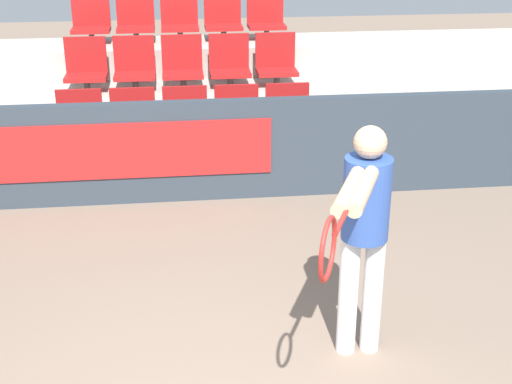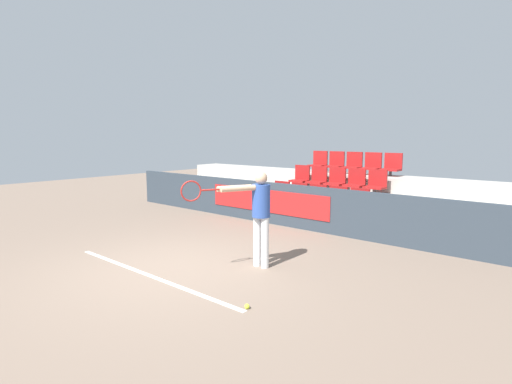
# 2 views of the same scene
# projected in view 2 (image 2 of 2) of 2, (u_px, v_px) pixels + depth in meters

# --- Properties ---
(ground_plane) EXTENTS (30.00, 30.00, 0.00)m
(ground_plane) POSITION_uv_depth(u_px,v_px,m) (173.00, 268.00, 6.61)
(ground_plane) COLOR #7A6656
(court_baseline) EXTENTS (4.04, 0.08, 0.01)m
(court_baseline) POSITION_uv_depth(u_px,v_px,m) (149.00, 275.00, 6.26)
(court_baseline) COLOR white
(court_baseline) RESTS_ON ground
(barrier_wall) EXTENTS (12.19, 0.14, 1.03)m
(barrier_wall) POSITION_uv_depth(u_px,v_px,m) (300.00, 207.00, 9.39)
(barrier_wall) COLOR #2D3842
(barrier_wall) RESTS_ON ground
(bleacher_tier_front) EXTENTS (11.79, 0.95, 0.37)m
(bleacher_tier_front) POSITION_uv_depth(u_px,v_px,m) (313.00, 217.00, 9.84)
(bleacher_tier_front) COLOR #ADA89E
(bleacher_tier_front) RESTS_ON ground
(bleacher_tier_middle) EXTENTS (11.79, 0.95, 0.75)m
(bleacher_tier_middle) POSITION_uv_depth(u_px,v_px,m) (333.00, 205.00, 10.54)
(bleacher_tier_middle) COLOR #ADA89E
(bleacher_tier_middle) RESTS_ON ground
(bleacher_tier_back) EXTENTS (11.79, 0.95, 1.12)m
(bleacher_tier_back) POSITION_uv_depth(u_px,v_px,m) (350.00, 194.00, 11.23)
(bleacher_tier_back) COLOR #ADA89E
(bleacher_tier_back) RESTS_ON ground
(stadium_chair_0) EXTENTS (0.48, 0.37, 0.61)m
(stadium_chair_0) POSITION_uv_depth(u_px,v_px,m) (280.00, 194.00, 10.58)
(stadium_chair_0) COLOR #333333
(stadium_chair_0) RESTS_ON bleacher_tier_front
(stadium_chair_1) EXTENTS (0.48, 0.37, 0.61)m
(stadium_chair_1) POSITION_uv_depth(u_px,v_px,m) (298.00, 196.00, 10.23)
(stadium_chair_1) COLOR #333333
(stadium_chair_1) RESTS_ON bleacher_tier_front
(stadium_chair_2) EXTENTS (0.48, 0.37, 0.61)m
(stadium_chair_2) POSITION_uv_depth(u_px,v_px,m) (316.00, 198.00, 9.87)
(stadium_chair_2) COLOR #333333
(stadium_chair_2) RESTS_ON bleacher_tier_front
(stadium_chair_3) EXTENTS (0.48, 0.37, 0.61)m
(stadium_chair_3) POSITION_uv_depth(u_px,v_px,m) (336.00, 201.00, 9.51)
(stadium_chair_3) COLOR #333333
(stadium_chair_3) RESTS_ON bleacher_tier_front
(stadium_chair_4) EXTENTS (0.48, 0.37, 0.61)m
(stadium_chair_4) POSITION_uv_depth(u_px,v_px,m) (358.00, 203.00, 9.15)
(stadium_chair_4) COLOR #333333
(stadium_chair_4) RESTS_ON bleacher_tier_front
(stadium_chair_5) EXTENTS (0.48, 0.37, 0.61)m
(stadium_chair_5) POSITION_uv_depth(u_px,v_px,m) (301.00, 177.00, 11.25)
(stadium_chair_5) COLOR #333333
(stadium_chair_5) RESTS_ON bleacher_tier_middle
(stadium_chair_6) EXTENTS (0.48, 0.37, 0.61)m
(stadium_chair_6) POSITION_uv_depth(u_px,v_px,m) (318.00, 178.00, 10.89)
(stadium_chair_6) COLOR #333333
(stadium_chair_6) RESTS_ON bleacher_tier_middle
(stadium_chair_7) EXTENTS (0.48, 0.37, 0.61)m
(stadium_chair_7) POSITION_uv_depth(u_px,v_px,m) (336.00, 180.00, 10.54)
(stadium_chair_7) COLOR #333333
(stadium_chair_7) RESTS_ON bleacher_tier_middle
(stadium_chair_8) EXTENTS (0.48, 0.37, 0.61)m
(stadium_chair_8) POSITION_uv_depth(u_px,v_px,m) (355.00, 181.00, 10.18)
(stadium_chair_8) COLOR #333333
(stadium_chair_8) RESTS_ON bleacher_tier_middle
(stadium_chair_9) EXTENTS (0.48, 0.37, 0.61)m
(stadium_chair_9) POSITION_uv_depth(u_px,v_px,m) (376.00, 183.00, 9.82)
(stadium_chair_9) COLOR #333333
(stadium_chair_9) RESTS_ON bleacher_tier_middle
(stadium_chair_10) EXTENTS (0.48, 0.37, 0.61)m
(stadium_chair_10) POSITION_uv_depth(u_px,v_px,m) (319.00, 162.00, 11.92)
(stadium_chair_10) COLOR #333333
(stadium_chair_10) RESTS_ON bleacher_tier_back
(stadium_chair_11) EXTENTS (0.48, 0.37, 0.61)m
(stadium_chair_11) POSITION_uv_depth(u_px,v_px,m) (335.00, 163.00, 11.56)
(stadium_chair_11) COLOR #333333
(stadium_chair_11) RESTS_ON bleacher_tier_back
(stadium_chair_12) EXTENTS (0.48, 0.37, 0.61)m
(stadium_chair_12) POSITION_uv_depth(u_px,v_px,m) (353.00, 164.00, 11.21)
(stadium_chair_12) COLOR #333333
(stadium_chair_12) RESTS_ON bleacher_tier_back
(stadium_chair_13) EXTENTS (0.48, 0.37, 0.61)m
(stadium_chair_13) POSITION_uv_depth(u_px,v_px,m) (372.00, 165.00, 10.85)
(stadium_chair_13) COLOR #333333
(stadium_chair_13) RESTS_ON bleacher_tier_back
(stadium_chair_14) EXTENTS (0.48, 0.37, 0.61)m
(stadium_chair_14) POSITION_uv_depth(u_px,v_px,m) (392.00, 166.00, 10.49)
(stadium_chair_14) COLOR #333333
(stadium_chair_14) RESTS_ON bleacher_tier_back
(tennis_player) EXTENTS (0.71, 1.38, 1.60)m
(tennis_player) POSITION_uv_depth(u_px,v_px,m) (257.00, 210.00, 6.53)
(tennis_player) COLOR silver
(tennis_player) RESTS_ON ground
(tennis_ball) EXTENTS (0.07, 0.07, 0.07)m
(tennis_ball) POSITION_uv_depth(u_px,v_px,m) (247.00, 306.00, 5.06)
(tennis_ball) COLOR #CCDB33
(tennis_ball) RESTS_ON ground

